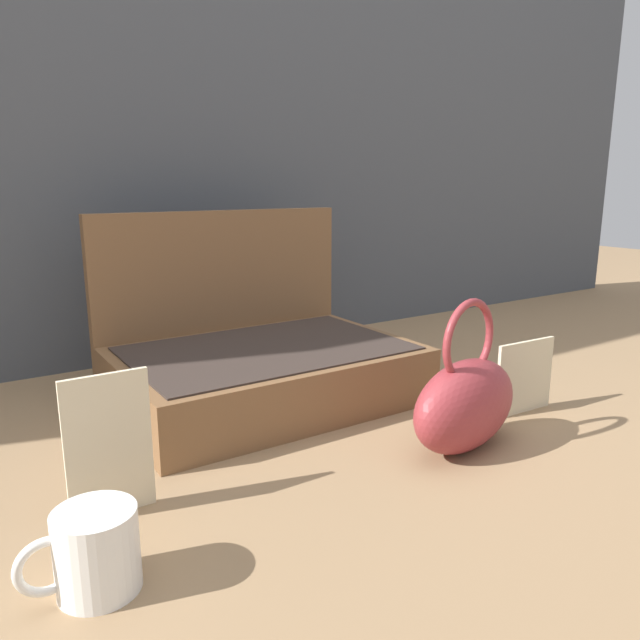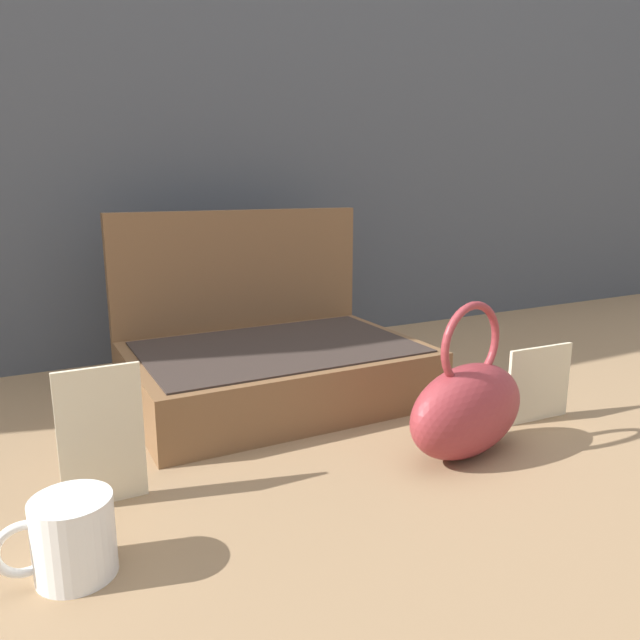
# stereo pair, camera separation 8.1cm
# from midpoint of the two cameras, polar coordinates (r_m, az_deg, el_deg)

# --- Properties ---
(ground_plane) EXTENTS (6.00, 6.00, 0.00)m
(ground_plane) POSITION_cam_midpoint_polar(r_m,az_deg,el_deg) (0.90, -4.47, -11.72)
(ground_plane) COLOR #8C6D4C
(back_wall) EXTENTS (3.20, 0.06, 1.40)m
(back_wall) POSITION_cam_midpoint_polar(r_m,az_deg,el_deg) (1.40, -17.94, 25.80)
(back_wall) COLOR #474C54
(back_wall) RESTS_ON ground_plane
(open_suitcase) EXTENTS (0.50, 0.36, 0.32)m
(open_suitcase) POSITION_cam_midpoint_polar(r_m,az_deg,el_deg) (1.07, -8.10, -3.68)
(open_suitcase) COLOR brown
(open_suitcase) RESTS_ON ground_plane
(teal_pouch_handbag) EXTENTS (0.22, 0.13, 0.22)m
(teal_pouch_handbag) POSITION_cam_midpoint_polar(r_m,az_deg,el_deg) (0.87, 11.11, -7.70)
(teal_pouch_handbag) COLOR maroon
(teal_pouch_handbag) RESTS_ON ground_plane
(coffee_mug) EXTENTS (0.11, 0.08, 0.08)m
(coffee_mug) POSITION_cam_midpoint_polar(r_m,az_deg,el_deg) (0.65, -24.33, -19.55)
(coffee_mug) COLOR white
(coffee_mug) RESTS_ON ground_plane
(info_card_left) EXTENTS (0.13, 0.01, 0.12)m
(info_card_left) POSITION_cam_midpoint_polar(r_m,az_deg,el_deg) (1.04, 16.83, -5.25)
(info_card_left) COLOR beige
(info_card_left) RESTS_ON ground_plane
(poster_card_right) EXTENTS (0.10, 0.01, 0.17)m
(poster_card_right) POSITION_cam_midpoint_polar(r_m,az_deg,el_deg) (0.75, -22.49, -11.06)
(poster_card_right) COLOR beige
(poster_card_right) RESTS_ON ground_plane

